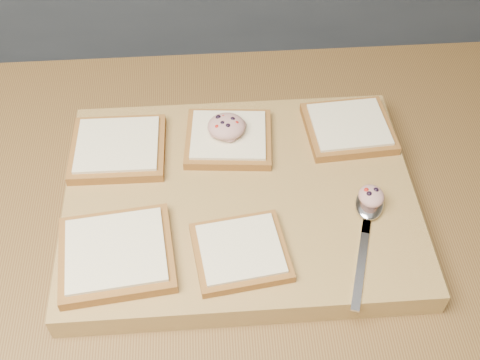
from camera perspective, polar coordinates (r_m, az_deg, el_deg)
The scene contains 9 objects.
cutting_board at distance 0.79m, azimuth -0.00°, elevation -1.94°, with size 0.45×0.34×0.04m, color #A88748.
bread_far_left at distance 0.83m, azimuth -11.49°, elevation 3.00°, with size 0.13×0.12×0.02m.
bread_far_center at distance 0.83m, azimuth -1.10°, elevation 3.99°, with size 0.13×0.12×0.02m.
bread_far_right at distance 0.86m, azimuth 10.26°, elevation 4.90°, with size 0.12×0.12×0.02m.
bread_near_left at distance 0.72m, azimuth -11.65°, elevation -6.85°, with size 0.14×0.13×0.02m.
bread_near_center at distance 0.71m, azimuth 0.06°, elevation -6.80°, with size 0.12×0.11×0.02m.
tuna_salad_dollop at distance 0.82m, azimuth -1.30°, elevation 5.13°, with size 0.05×0.05×0.02m.
spoon at distance 0.77m, azimuth 12.06°, elevation -2.97°, with size 0.08×0.18×0.01m.
spoon_salad at distance 0.76m, azimuth 12.34°, elevation -1.48°, with size 0.03×0.04×0.02m.
Camera 1 is at (0.12, -0.43, 1.54)m, focal length 45.00 mm.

